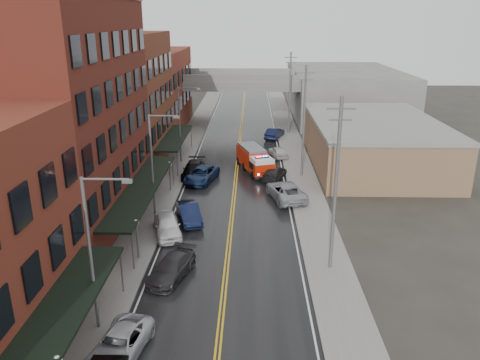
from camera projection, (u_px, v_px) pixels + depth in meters
name	position (u px, v px, depth m)	size (l,w,h in m)	color
road	(234.00, 192.00, 46.83)	(11.00, 160.00, 0.02)	black
sidewalk_left	(162.00, 191.00, 46.99)	(3.00, 160.00, 0.15)	slate
sidewalk_right	(307.00, 192.00, 46.64)	(3.00, 160.00, 0.15)	slate
curb_left	(178.00, 191.00, 46.95)	(0.30, 160.00, 0.15)	gray
curb_right	(291.00, 192.00, 46.68)	(0.30, 160.00, 0.15)	gray
brick_building_b	(66.00, 117.00, 37.60)	(9.00, 20.00, 18.00)	#571B17
brick_building_c	(124.00, 99.00, 54.62)	(9.00, 15.00, 15.00)	brown
brick_building_far	(154.00, 91.00, 71.64)	(9.00, 20.00, 12.00)	brown
tan_building	(373.00, 144.00, 55.08)	(14.00, 22.00, 5.00)	#8E664C
right_far_block	(344.00, 93.00, 82.88)	(18.00, 30.00, 8.00)	slate
awning_0	(51.00, 329.00, 21.48)	(2.60, 16.00, 3.09)	black
awning_1	(143.00, 187.00, 39.43)	(2.60, 18.00, 3.09)	black
awning_2	(175.00, 137.00, 55.96)	(2.60, 13.00, 3.09)	black
globe_lamp_1	(137.00, 230.00, 33.01)	(0.44, 0.44, 3.12)	#59595B
globe_lamp_2	(170.00, 170.00, 46.23)	(0.44, 0.44, 3.12)	#59595B
street_lamp_0	(94.00, 246.00, 24.52)	(2.64, 0.22, 9.00)	#59595B
street_lamp_1	(154.00, 159.00, 39.63)	(2.64, 0.22, 9.00)	#59595B
street_lamp_2	(182.00, 120.00, 54.74)	(2.64, 0.22, 9.00)	#59595B
utility_pole_0	(336.00, 183.00, 30.43)	(1.80, 0.24, 12.00)	#59595B
utility_pole_1	(304.00, 120.00, 49.32)	(1.80, 0.24, 12.00)	#59595B
utility_pole_2	(290.00, 92.00, 68.21)	(1.80, 0.24, 12.00)	#59595B
overpass	(242.00, 87.00, 75.10)	(40.00, 10.00, 7.50)	slate
fire_truck	(255.00, 159.00, 52.66)	(4.57, 7.60, 2.65)	red
parked_car_left_2	(119.00, 345.00, 23.88)	(2.26, 4.89, 1.36)	#B3B4BB
parked_car_left_3	(172.00, 268.00, 31.22)	(1.97, 4.85, 1.41)	#28282B
parked_car_left_4	(167.00, 225.00, 37.33)	(1.96, 4.88, 1.66)	white
parked_car_left_5	(189.00, 213.00, 39.87)	(1.63, 4.66, 1.54)	black
parked_car_left_6	(202.00, 175.00, 49.64)	(2.56, 5.55, 1.54)	#14254D
parked_car_left_7	(194.00, 169.00, 51.22)	(2.23, 5.49, 1.59)	black
parked_car_right_0	(286.00, 191.00, 44.75)	(2.75, 5.96, 1.66)	#96999D
parked_car_right_1	(274.00, 173.00, 50.48)	(1.90, 4.68, 1.36)	black
parked_car_right_2	(278.00, 152.00, 58.38)	(1.63, 4.05, 1.38)	silver
parked_car_right_3	(275.00, 133.00, 67.43)	(1.66, 4.76, 1.57)	black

